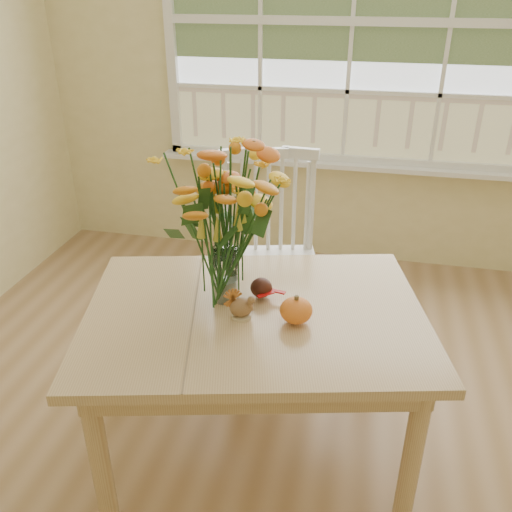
# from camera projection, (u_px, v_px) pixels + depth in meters

# --- Properties ---
(wall_back) EXTENTS (4.00, 0.02, 2.70)m
(wall_back) POSITION_uv_depth(u_px,v_px,m) (350.00, 56.00, 3.28)
(wall_back) COLOR beige
(wall_back) RESTS_ON floor
(window) EXTENTS (2.42, 0.12, 1.74)m
(window) POSITION_uv_depth(u_px,v_px,m) (352.00, 25.00, 3.16)
(window) COLOR silver
(window) RESTS_ON wall_back
(dining_table) EXTENTS (1.44, 1.17, 0.67)m
(dining_table) POSITION_uv_depth(u_px,v_px,m) (255.00, 331.00, 2.06)
(dining_table) COLOR tan
(dining_table) RESTS_ON floor
(windsor_chair) EXTENTS (0.57, 0.56, 1.03)m
(windsor_chair) POSITION_uv_depth(u_px,v_px,m) (269.00, 247.00, 2.72)
(windsor_chair) COLOR white
(windsor_chair) RESTS_ON floor
(flower_vase) EXTENTS (0.45, 0.45, 0.54)m
(flower_vase) POSITION_uv_depth(u_px,v_px,m) (224.00, 222.00, 1.94)
(flower_vase) COLOR white
(flower_vase) RESTS_ON dining_table
(pumpkin) EXTENTS (0.12, 0.12, 0.09)m
(pumpkin) POSITION_uv_depth(u_px,v_px,m) (296.00, 312.00, 1.93)
(pumpkin) COLOR #D15D18
(pumpkin) RESTS_ON dining_table
(turkey_figurine) EXTENTS (0.11, 0.10, 0.11)m
(turkey_figurine) POSITION_uv_depth(u_px,v_px,m) (242.00, 307.00, 1.96)
(turkey_figurine) COLOR #CCB78C
(turkey_figurine) RESTS_ON dining_table
(dark_gourd) EXTENTS (0.13, 0.08, 0.08)m
(dark_gourd) POSITION_uv_depth(u_px,v_px,m) (261.00, 289.00, 2.09)
(dark_gourd) COLOR #38160F
(dark_gourd) RESTS_ON dining_table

